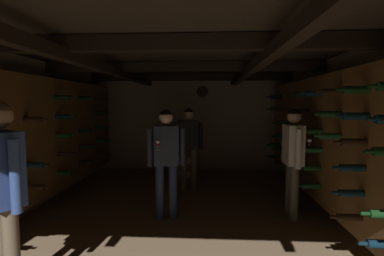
% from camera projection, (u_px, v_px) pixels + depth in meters
% --- Properties ---
extents(ground_plane, '(8.40, 8.40, 0.00)m').
position_uv_depth(ground_plane, '(177.00, 223.00, 3.96)').
color(ground_plane, '#8C7051').
extents(room_shell, '(4.72, 6.52, 2.41)m').
position_uv_depth(room_shell, '(179.00, 121.00, 4.11)').
color(room_shell, gray).
rests_on(room_shell, ground_plane).
extents(wine_crate_stack, '(0.52, 0.35, 0.90)m').
position_uv_depth(wine_crate_stack, '(187.00, 159.00, 6.19)').
color(wine_crate_stack, brown).
rests_on(wine_crate_stack, ground_plane).
extents(display_bottle, '(0.08, 0.08, 0.35)m').
position_uv_depth(display_bottle, '(188.00, 132.00, 6.09)').
color(display_bottle, '#143819').
rests_on(display_bottle, wine_crate_stack).
extents(person_host_center, '(0.53, 0.37, 1.57)m').
position_uv_depth(person_host_center, '(166.00, 154.00, 4.04)').
color(person_host_center, '#232D4C').
rests_on(person_host_center, ground_plane).
extents(person_guest_rear_center, '(0.53, 0.38, 1.56)m').
position_uv_depth(person_guest_rear_center, '(189.00, 141.00, 5.45)').
color(person_guest_rear_center, '#4C473D').
rests_on(person_guest_rear_center, ground_plane).
extents(person_guest_mid_right, '(0.33, 0.54, 1.59)m').
position_uv_depth(person_guest_mid_right, '(293.00, 153.00, 4.04)').
color(person_guest_mid_right, '#4C473D').
rests_on(person_guest_mid_right, ground_plane).
extents(person_guest_near_left, '(0.47, 0.37, 1.68)m').
position_uv_depth(person_guest_near_left, '(3.00, 184.00, 2.28)').
color(person_guest_near_left, brown).
rests_on(person_guest_near_left, ground_plane).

